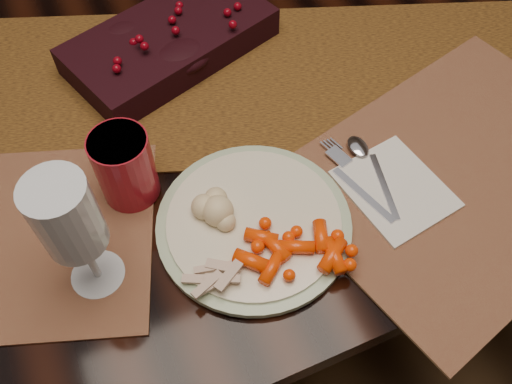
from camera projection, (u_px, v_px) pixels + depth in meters
name	position (u px, v px, depth m)	size (l,w,h in m)	color
floor	(218.00, 276.00, 1.53)	(5.00, 5.00, 0.00)	black
dining_table	(208.00, 204.00, 1.22)	(1.80, 1.00, 0.75)	black
table_runner	(160.00, 84.00, 0.90)	(1.78, 0.37, 0.00)	#341A04
centerpiece	(170.00, 37.00, 0.91)	(0.34, 0.18, 0.07)	black
placemat_main	(465.00, 172.00, 0.80)	(0.50, 0.37, 0.00)	#947454
placemat_second	(2.00, 239.00, 0.74)	(0.41, 0.30, 0.00)	brown
dinner_plate	(254.00, 223.00, 0.74)	(0.27, 0.27, 0.01)	beige
baby_carrots	(286.00, 246.00, 0.70)	(0.12, 0.10, 0.02)	#F83B03
mashed_potatoes	(222.00, 205.00, 0.72)	(0.07, 0.07, 0.04)	tan
turkey_shreds	(215.00, 275.00, 0.68)	(0.07, 0.06, 0.02)	#A79791
napkin	(395.00, 189.00, 0.78)	(0.13, 0.15, 0.01)	white
fork	(357.00, 185.00, 0.78)	(0.02, 0.15, 0.00)	silver
spoon	(376.00, 173.00, 0.79)	(0.03, 0.14, 0.00)	silver
red_cup	(125.00, 167.00, 0.73)	(0.08, 0.08, 0.11)	maroon
wine_glass	(78.00, 238.00, 0.62)	(0.07, 0.07, 0.20)	silver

